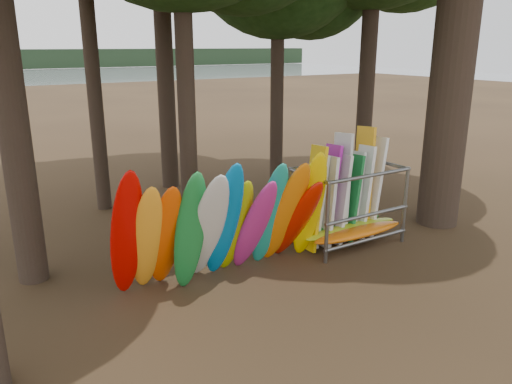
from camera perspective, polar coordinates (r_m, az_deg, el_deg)
ground at (r=11.83m, az=5.05°, el=-8.08°), size 120.00×120.00×0.00m
lake at (r=69.09m, az=-26.49°, el=10.72°), size 160.00×160.00×0.00m
kayak_row at (r=10.47m, az=-2.72°, el=-3.76°), size 5.04×2.16×3.02m
storage_rack at (r=12.90m, az=10.29°, el=-1.65°), size 2.95×1.51×2.90m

